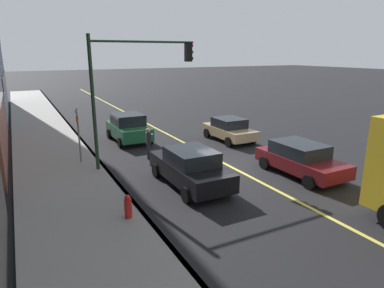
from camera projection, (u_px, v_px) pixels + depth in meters
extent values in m
plane|color=black|center=(230.00, 167.00, 16.39)|extent=(200.00, 200.00, 0.00)
cube|color=gray|center=(71.00, 193.00, 13.08)|extent=(80.00, 3.90, 0.15)
cube|color=slate|center=(118.00, 185.00, 13.92)|extent=(80.00, 0.16, 0.15)
cube|color=#D8CC4C|center=(230.00, 166.00, 16.39)|extent=(80.00, 0.16, 0.01)
cube|color=#262D38|center=(4.00, 80.00, 30.20)|extent=(14.23, 0.06, 1.10)
cube|color=#1E6038|center=(129.00, 131.00, 20.93)|extent=(3.84, 1.87, 0.74)
cube|color=black|center=(128.00, 119.00, 20.82)|extent=(1.98, 1.72, 0.65)
cylinder|color=black|center=(109.00, 134.00, 21.70)|extent=(0.60, 0.22, 0.60)
cylinder|color=black|center=(137.00, 131.00, 22.52)|extent=(0.60, 0.22, 0.60)
cylinder|color=black|center=(120.00, 143.00, 19.54)|extent=(0.60, 0.22, 0.60)
cylinder|color=black|center=(150.00, 139.00, 20.35)|extent=(0.60, 0.22, 0.60)
cube|color=tan|center=(229.00, 131.00, 21.08)|extent=(3.84, 1.74, 0.56)
cube|color=black|center=(229.00, 123.00, 20.96)|extent=(1.84, 1.60, 0.56)
cylinder|color=black|center=(253.00, 139.00, 20.45)|extent=(0.60, 0.22, 0.60)
cylinder|color=black|center=(229.00, 142.00, 19.69)|extent=(0.60, 0.22, 0.60)
cylinder|color=black|center=(229.00, 130.00, 22.62)|extent=(0.60, 0.22, 0.60)
cylinder|color=black|center=(207.00, 133.00, 21.86)|extent=(0.60, 0.22, 0.60)
cube|color=black|center=(190.00, 170.00, 13.96)|extent=(4.51, 1.81, 0.70)
cube|color=black|center=(191.00, 156.00, 13.66)|extent=(2.08, 1.67, 0.57)
cylinder|color=black|center=(156.00, 171.00, 14.93)|extent=(0.60, 0.22, 0.60)
cylinder|color=black|center=(192.00, 165.00, 15.72)|extent=(0.60, 0.22, 0.60)
cylinder|color=black|center=(187.00, 195.00, 12.38)|extent=(0.60, 0.22, 0.60)
cylinder|color=black|center=(227.00, 186.00, 13.17)|extent=(0.60, 0.22, 0.60)
cube|color=#591116|center=(301.00, 162.00, 15.13)|extent=(4.20, 1.85, 0.58)
cube|color=black|center=(299.00, 149.00, 15.13)|extent=(2.26, 1.70, 0.57)
cylinder|color=black|center=(340.00, 175.00, 14.43)|extent=(0.60, 0.22, 0.60)
cylinder|color=black|center=(309.00, 182.00, 13.62)|extent=(0.60, 0.22, 0.60)
cylinder|color=black|center=(294.00, 157.00, 16.80)|extent=(0.60, 0.22, 0.60)
cylinder|color=black|center=(265.00, 163.00, 15.99)|extent=(0.60, 0.22, 0.60)
cylinder|color=#262D4C|center=(149.00, 152.00, 17.37)|extent=(0.17, 0.17, 0.81)
cylinder|color=#262D4C|center=(148.00, 151.00, 17.57)|extent=(0.17, 0.17, 0.81)
cube|color=#262628|center=(148.00, 138.00, 17.28)|extent=(0.42, 0.30, 0.61)
sphere|color=tan|center=(148.00, 130.00, 17.17)|extent=(0.22, 0.22, 0.22)
cube|color=#26593F|center=(151.00, 137.00, 17.32)|extent=(0.29, 0.21, 0.34)
cylinder|color=#1E3823|center=(93.00, 106.00, 14.87)|extent=(0.16, 0.16, 6.10)
cylinder|color=#1E3823|center=(144.00, 42.00, 15.25)|extent=(0.10, 4.93, 0.10)
cube|color=black|center=(188.00, 52.00, 16.36)|extent=(0.28, 0.30, 0.90)
sphere|color=red|center=(192.00, 46.00, 16.36)|extent=(0.18, 0.18, 0.18)
sphere|color=#392905|center=(192.00, 52.00, 16.44)|extent=(0.18, 0.18, 0.18)
sphere|color=black|center=(192.00, 58.00, 16.52)|extent=(0.18, 0.18, 0.18)
cylinder|color=slate|center=(79.00, 137.00, 16.34)|extent=(0.08, 0.08, 2.79)
cube|color=white|center=(76.00, 113.00, 16.02)|extent=(0.60, 0.02, 0.20)
cube|color=#DB5919|center=(77.00, 120.00, 16.11)|extent=(0.44, 0.02, 0.28)
cylinder|color=red|center=(128.00, 210.00, 10.96)|extent=(0.24, 0.24, 0.80)
sphere|color=red|center=(128.00, 198.00, 10.85)|extent=(0.20, 0.20, 0.20)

